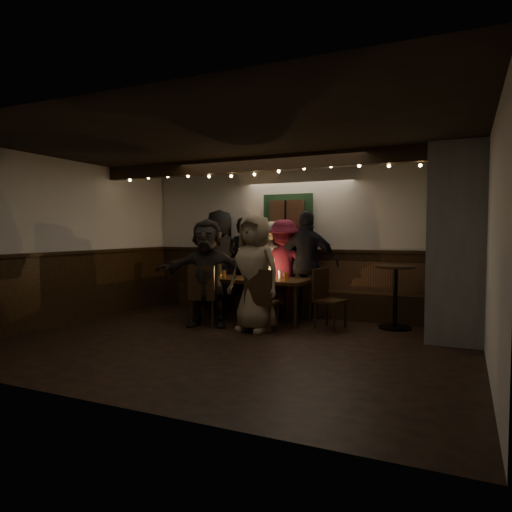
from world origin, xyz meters
The scene contains 13 objects.
room centered at (1.07, 1.42, 1.07)m, with size 6.02×5.01×2.62m.
dining_table centered at (-0.46, 1.40, 0.64)m, with size 1.95×0.84×0.84m.
chair_near_left centered at (-0.88, 0.59, 0.53)m, with size 0.49×0.49×0.95m.
chair_near_right centered at (0.08, 0.58, 0.52)m, with size 0.44×0.44×0.92m.
chair_end centered at (0.84, 1.31, 0.51)m, with size 0.51×0.51×0.90m.
high_top centered at (1.82, 1.67, 0.60)m, with size 0.60×0.60×0.95m.
person_a centered at (-1.43, 2.09, 0.93)m, with size 0.91×0.59×1.87m, color black.
person_b centered at (-0.90, 2.06, 0.86)m, with size 0.63×0.41×1.73m, color black.
person_c centered at (-0.42, 2.12, 0.82)m, with size 0.80×0.62×1.64m, color silver.
person_d centered at (-0.13, 2.06, 0.84)m, with size 1.08×0.62×1.67m, color #460E1D.
person_e centered at (0.31, 2.06, 0.91)m, with size 1.07×0.45×1.83m, color black.
person_f centered at (-0.84, 0.62, 0.83)m, with size 1.54×0.49×1.66m, color black.
person_g centered at (-0.03, 0.62, 0.86)m, with size 0.84×0.54×1.71m, color #7C6C52.
Camera 1 is at (2.75, -5.40, 1.45)m, focal length 32.00 mm.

